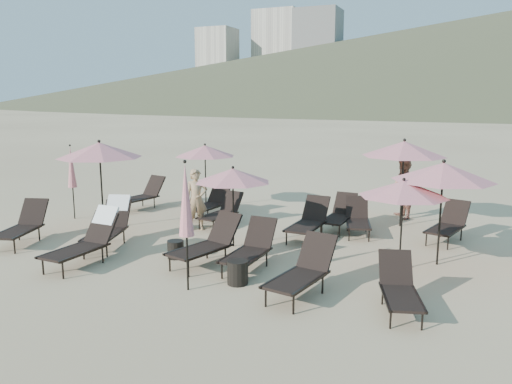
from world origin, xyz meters
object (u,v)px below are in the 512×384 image
at_px(lounger_8, 222,211).
at_px(lounger_6, 142,194).
at_px(umbrella_open_4, 404,149).
at_px(umbrella_open_1, 233,175).
at_px(umbrella_closed_0, 186,201).
at_px(lounger_4, 303,270).
at_px(lounger_13, 358,218).
at_px(umbrella_closed_1, 71,167).
at_px(side_table_0, 176,249).
at_px(lounger_3, 250,248).
at_px(lounger_11, 448,224).
at_px(umbrella_open_0, 99,150).
at_px(umbrella_open_5, 443,172).
at_px(lounger_10, 309,221).
at_px(lounger_9, 339,214).
at_px(umbrella_open_2, 403,189).
at_px(lounger_1, 86,239).
at_px(side_table_1, 238,272).
at_px(beachgoer_b, 403,188).
at_px(lounger_12, 110,224).
at_px(lounger_2, 207,243).
at_px(lounger_0, 22,225).
at_px(lounger_7, 210,202).
at_px(umbrella_open_3, 205,151).
at_px(lounger_5, 400,287).
at_px(beachgoer_a, 196,200).

bearing_deg(lounger_8, lounger_6, 173.82).
relative_size(lounger_6, umbrella_open_4, 0.75).
xyz_separation_m(umbrella_open_1, umbrella_closed_0, (0.45, -2.93, -0.03)).
bearing_deg(lounger_4, umbrella_closed_0, -152.81).
bearing_deg(lounger_13, umbrella_open_4, 38.90).
relative_size(umbrella_open_1, umbrella_closed_1, 0.89).
height_order(lounger_8, umbrella_open_4, umbrella_open_4).
bearing_deg(lounger_6, side_table_0, -35.05).
xyz_separation_m(lounger_3, lounger_11, (3.80, 3.93, -0.01)).
bearing_deg(umbrella_open_4, lounger_6, -173.19).
height_order(umbrella_open_0, umbrella_open_5, umbrella_open_0).
bearing_deg(umbrella_open_1, umbrella_open_5, 6.05).
bearing_deg(lounger_10, side_table_0, -126.60).
bearing_deg(side_table_0, lounger_9, 54.60).
relative_size(umbrella_open_4, umbrella_open_5, 1.08).
bearing_deg(lounger_6, umbrella_open_2, -6.84).
height_order(umbrella_open_0, side_table_0, umbrella_open_0).
bearing_deg(lounger_1, lounger_13, 47.20).
distance_m(lounger_8, side_table_1, 4.68).
distance_m(umbrella_closed_1, beachgoer_b, 10.00).
bearing_deg(lounger_12, lounger_3, -21.06).
relative_size(umbrella_closed_1, side_table_1, 4.76).
height_order(umbrella_open_1, umbrella_closed_1, umbrella_closed_1).
xyz_separation_m(lounger_12, umbrella_open_0, (-1.26, 1.24, 1.66)).
distance_m(lounger_2, lounger_4, 2.62).
xyz_separation_m(lounger_0, umbrella_closed_1, (-0.72, 2.58, 1.10)).
bearing_deg(umbrella_closed_0, lounger_7, 114.28).
bearing_deg(lounger_6, umbrella_open_4, 18.39).
height_order(lounger_9, umbrella_open_1, umbrella_open_1).
xyz_separation_m(lounger_13, umbrella_open_4, (0.96, 1.31, 1.79)).
bearing_deg(umbrella_open_3, lounger_8, -50.64).
height_order(lounger_10, side_table_1, lounger_10).
relative_size(lounger_5, beachgoer_b, 0.89).
height_order(lounger_4, lounger_12, lounger_12).
distance_m(lounger_0, umbrella_open_1, 5.47).
xyz_separation_m(lounger_10, lounger_12, (-4.36, -2.51, 0.07)).
relative_size(lounger_6, side_table_1, 3.93).
bearing_deg(lounger_0, lounger_1, -29.90).
bearing_deg(lounger_7, lounger_0, -117.50).
distance_m(lounger_8, side_table_0, 3.14).
height_order(lounger_8, beachgoer_a, beachgoer_a).
distance_m(lounger_6, lounger_7, 2.66).
xyz_separation_m(lounger_4, umbrella_open_0, (-6.66, 2.46, 1.73)).
bearing_deg(lounger_2, umbrella_open_3, 134.72).
bearing_deg(umbrella_open_1, beachgoer_b, 53.40).
bearing_deg(beachgoer_b, side_table_1, -47.90).
xyz_separation_m(lounger_7, lounger_8, (0.80, -0.74, -0.05)).
relative_size(lounger_6, lounger_10, 1.04).
relative_size(lounger_8, lounger_10, 0.92).
bearing_deg(side_table_0, lounger_13, 47.69).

